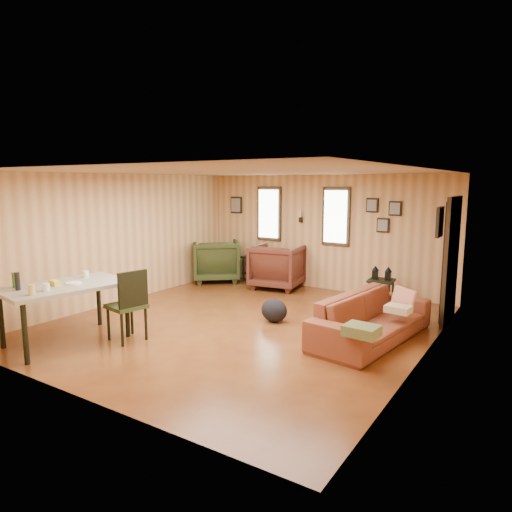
{
  "coord_description": "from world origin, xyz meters",
  "views": [
    {
      "loc": [
        3.98,
        -5.78,
        2.23
      ],
      "look_at": [
        0.0,
        0.4,
        1.05
      ],
      "focal_mm": 32.0,
      "sensor_mm": 36.0,
      "label": 1
    }
  ],
  "objects_px": {
    "recliner_green": "(216,259)",
    "side_table": "(381,278)",
    "recliner_brown": "(278,264)",
    "end_table": "(257,264)",
    "sofa": "(372,310)",
    "dining_table": "(64,290)"
  },
  "relations": [
    {
      "from": "side_table",
      "to": "dining_table",
      "type": "bearing_deg",
      "value": -124.99
    },
    {
      "from": "recliner_brown",
      "to": "end_table",
      "type": "xyz_separation_m",
      "value": [
        -0.76,
        0.36,
        -0.11
      ]
    },
    {
      "from": "end_table",
      "to": "dining_table",
      "type": "xyz_separation_m",
      "value": [
        -0.06,
        -4.89,
        0.36
      ]
    },
    {
      "from": "end_table",
      "to": "sofa",
      "type": "bearing_deg",
      "value": -34.84
    },
    {
      "from": "recliner_brown",
      "to": "end_table",
      "type": "relative_size",
      "value": 1.44
    },
    {
      "from": "sofa",
      "to": "side_table",
      "type": "relative_size",
      "value": 3.11
    },
    {
      "from": "recliner_green",
      "to": "side_table",
      "type": "height_order",
      "value": "recliner_green"
    },
    {
      "from": "sofa",
      "to": "end_table",
      "type": "xyz_separation_m",
      "value": [
        -3.53,
        2.46,
        -0.04
      ]
    },
    {
      "from": "recliner_green",
      "to": "dining_table",
      "type": "bearing_deg",
      "value": 59.31
    },
    {
      "from": "recliner_green",
      "to": "dining_table",
      "type": "relative_size",
      "value": 0.58
    },
    {
      "from": "sofa",
      "to": "side_table",
      "type": "height_order",
      "value": "sofa"
    },
    {
      "from": "sofa",
      "to": "recliner_brown",
      "type": "distance_m",
      "value": 3.48
    },
    {
      "from": "recliner_brown",
      "to": "sofa",
      "type": "bearing_deg",
      "value": 133.81
    },
    {
      "from": "sofa",
      "to": "side_table",
      "type": "distance_m",
      "value": 2.05
    },
    {
      "from": "recliner_brown",
      "to": "side_table",
      "type": "xyz_separation_m",
      "value": [
        2.28,
        -0.11,
        -0.02
      ]
    },
    {
      "from": "sofa",
      "to": "recliner_green",
      "type": "distance_m",
      "value": 4.75
    },
    {
      "from": "end_table",
      "to": "dining_table",
      "type": "height_order",
      "value": "dining_table"
    },
    {
      "from": "end_table",
      "to": "side_table",
      "type": "height_order",
      "value": "side_table"
    },
    {
      "from": "end_table",
      "to": "recliner_green",
      "type": "bearing_deg",
      "value": -148.1
    },
    {
      "from": "recliner_green",
      "to": "end_table",
      "type": "xyz_separation_m",
      "value": [
        0.8,
        0.5,
        -0.12
      ]
    },
    {
      "from": "end_table",
      "to": "side_table",
      "type": "xyz_separation_m",
      "value": [
        3.03,
        -0.47,
        0.09
      ]
    },
    {
      "from": "recliner_green",
      "to": "dining_table",
      "type": "xyz_separation_m",
      "value": [
        0.74,
        -4.4,
        0.24
      ]
    }
  ]
}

